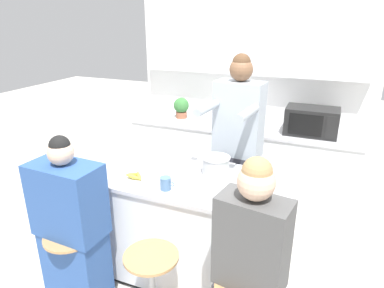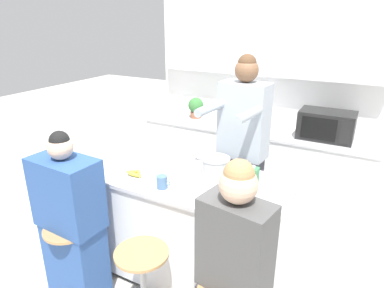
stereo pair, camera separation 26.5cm
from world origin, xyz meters
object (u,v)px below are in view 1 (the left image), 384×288
object	(u,v)px
fruit_bowl	(197,186)
juice_carton	(254,174)
potted_plant	(181,107)
bar_stool_leftmost	(74,269)
person_cooking	(237,157)
person_seated_near	(249,279)
banana_bunch	(135,176)
kitchen_island	(188,227)
person_wrapped_blanket	(72,232)
cooking_pot	(216,166)
coffee_cup_near	(166,183)
microwave	(312,121)

from	to	relation	value
fruit_bowl	juice_carton	distance (m)	0.44
potted_plant	bar_stool_leftmost	bearing A→B (deg)	-86.31
person_cooking	potted_plant	distance (m)	1.46
person_seated_near	banana_bunch	bearing A→B (deg)	166.11
potted_plant	kitchen_island	bearing A→B (deg)	-64.02
person_seated_near	person_wrapped_blanket	bearing A→B (deg)	-170.81
person_cooking	cooking_pot	distance (m)	0.47
person_wrapped_blanket	cooking_pot	distance (m)	1.18
fruit_bowl	banana_bunch	size ratio (longest dim) A/B	1.48
juice_carton	potted_plant	world-z (taller)	potted_plant
coffee_cup_near	banana_bunch	size ratio (longest dim) A/B	0.72
person_cooking	potted_plant	xyz separation A→B (m)	(-1.02, 1.04, 0.12)
coffee_cup_near	microwave	distance (m)	2.01
banana_bunch	potted_plant	size ratio (longest dim) A/B	0.60
kitchen_island	microwave	xyz separation A→B (m)	(0.79, 1.57, 0.57)
bar_stool_leftmost	banana_bunch	distance (m)	0.81
coffee_cup_near	juice_carton	world-z (taller)	juice_carton
person_seated_near	juice_carton	size ratio (longest dim) A/B	8.66
person_wrapped_blanket	person_seated_near	world-z (taller)	person_seated_near
bar_stool_leftmost	fruit_bowl	size ratio (longest dim) A/B	2.78
banana_bunch	fruit_bowl	bearing A→B (deg)	1.80
banana_bunch	person_seated_near	bearing A→B (deg)	-23.08
kitchen_island	cooking_pot	world-z (taller)	cooking_pot
person_cooking	juice_carton	distance (m)	0.57
kitchen_island	coffee_cup_near	xyz separation A→B (m)	(-0.07, -0.25, 0.51)
fruit_bowl	potted_plant	xyz separation A→B (m)	(-0.93, 1.78, 0.08)
kitchen_island	person_wrapped_blanket	xyz separation A→B (m)	(-0.65, -0.62, 0.18)
person_wrapped_blanket	potted_plant	size ratio (longest dim) A/B	5.32
coffee_cup_near	banana_bunch	world-z (taller)	coffee_cup_near
cooking_pot	banana_bunch	xyz separation A→B (m)	(-0.55, -0.31, -0.05)
person_cooking	banana_bunch	xyz separation A→B (m)	(-0.60, -0.77, 0.04)
microwave	person_seated_near	bearing A→B (deg)	-93.50
cooking_pot	kitchen_island	bearing A→B (deg)	-143.97
bar_stool_leftmost	fruit_bowl	xyz separation A→B (m)	(0.78, 0.49, 0.61)
person_cooking	juice_carton	world-z (taller)	person_cooking
person_seated_near	banana_bunch	world-z (taller)	person_seated_near
juice_carton	microwave	size ratio (longest dim) A/B	0.30
banana_bunch	microwave	bearing A→B (deg)	56.54
person_wrapped_blanket	banana_bunch	size ratio (longest dim) A/B	8.88
person_wrapped_blanket	juice_carton	distance (m)	1.40
kitchen_island	person_cooking	world-z (taller)	person_cooking
person_cooking	microwave	distance (m)	1.14
kitchen_island	microwave	world-z (taller)	microwave
person_wrapped_blanket	potted_plant	xyz separation A→B (m)	(-0.14, 2.24, 0.39)
juice_carton	potted_plant	distance (m)	2.00
cooking_pot	coffee_cup_near	distance (m)	0.46
cooking_pot	coffee_cup_near	size ratio (longest dim) A/B	2.81
person_wrapped_blanket	microwave	bearing A→B (deg)	59.39
banana_bunch	microwave	world-z (taller)	microwave
fruit_bowl	coffee_cup_near	distance (m)	0.23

